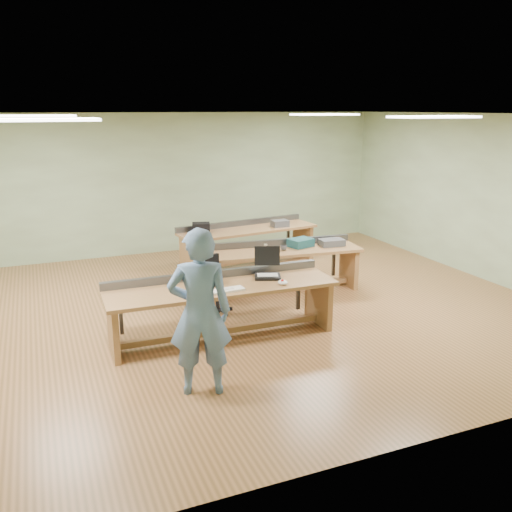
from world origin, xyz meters
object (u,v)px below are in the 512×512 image
workbench_mid (281,260)px  parts_bin_grey (332,242)px  workbench_back (248,238)px  mug (284,248)px  laptop_base (268,276)px  task_chair (216,292)px  parts_bin_teal (301,243)px  camera_bag (210,279)px  workbench_front (222,298)px  person (200,313)px  drinks_can (266,247)px

workbench_mid → parts_bin_grey: size_ratio=6.61×
workbench_back → mug: bearing=-99.5°
laptop_base → task_chair: bearing=140.9°
parts_bin_teal → parts_bin_grey: bearing=-15.7°
laptop_base → camera_bag: bearing=-159.0°
workbench_front → parts_bin_grey: size_ratio=7.52×
workbench_back → person: size_ratio=1.54×
task_chair → parts_bin_grey: task_chair is taller
camera_bag → person: bearing=-115.7°
workbench_mid → laptop_base: workbench_mid is taller
task_chair → person: bearing=-135.0°
person → laptop_base: (1.42, 1.43, -0.18)m
workbench_front → mug: (1.58, 1.37, 0.23)m
laptop_base → parts_bin_teal: 1.91m
workbench_mid → laptop_base: 1.65m
workbench_front → drinks_can: workbench_front is taller
parts_bin_teal → parts_bin_grey: 0.55m
workbench_mid → person: (-2.29, -2.81, 0.39)m
person → camera_bag: 1.53m
person → camera_bag: person is taller
camera_bag → parts_bin_teal: size_ratio=0.66×
person → drinks_can: size_ratio=17.87×
workbench_mid → person: size_ratio=1.47×
workbench_back → laptop_base: (-0.94, -3.17, 0.21)m
parts_bin_teal → drinks_can: 0.67m
task_chair → drinks_can: task_chair is taller
workbench_mid → parts_bin_teal: bearing=13.5°
camera_bag → drinks_can: camera_bag is taller
camera_bag → parts_bin_grey: size_ratio=0.62×
person → workbench_back: bearing=-101.2°
camera_bag → parts_bin_grey: 2.95m
parts_bin_grey → workbench_back: bearing=114.4°
task_chair → mug: (1.37, 0.45, 0.47)m
laptop_base → camera_bag: (-0.86, -0.00, 0.07)m
person → parts_bin_teal: size_ratio=4.75×
laptop_base → parts_bin_grey: (1.79, 1.29, 0.04)m
task_chair → laptop_base: bearing=-82.9°
laptop_base → camera_bag: size_ratio=1.38×
workbench_back → task_chair: task_chair is taller
workbench_back → camera_bag: camera_bag is taller
task_chair → parts_bin_teal: (1.76, 0.58, 0.50)m
laptop_base → mug: (0.87, 1.31, 0.02)m
laptop_base → task_chair: (-0.50, 0.86, -0.45)m
workbench_back → laptop_base: workbench_back is taller
camera_bag → drinks_can: 2.04m
person → laptop_base: bearing=-118.9°
person → mug: (2.29, 2.74, -0.15)m
workbench_back → parts_bin_grey: 2.07m
drinks_can → parts_bin_grey: bearing=-7.1°
workbench_back → workbench_front: bearing=-124.5°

